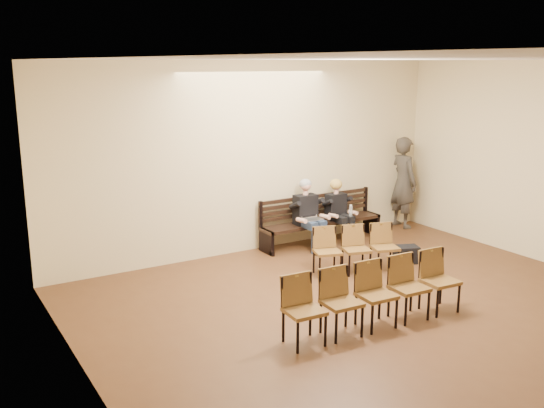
{
  "coord_description": "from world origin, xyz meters",
  "views": [
    {
      "loc": [
        -5.45,
        -4.59,
        3.46
      ],
      "look_at": [
        -0.19,
        4.05,
        1.09
      ],
      "focal_mm": 40.0,
      "sensor_mm": 36.0,
      "label": 1
    }
  ],
  "objects": [
    {
      "name": "bag",
      "position": [
        1.89,
        2.9,
        0.15
      ],
      "size": [
        0.48,
        0.41,
        0.3
      ],
      "primitive_type": "cube",
      "rotation": [
        0.0,
        0.0,
        -0.38
      ],
      "color": "black",
      "rests_on": "ground"
    },
    {
      "name": "bench",
      "position": [
        1.31,
        4.65,
        0.23
      ],
      "size": [
        2.6,
        0.9,
        0.45
      ],
      "primitive_type": "cube",
      "color": "black",
      "rests_on": "ground"
    },
    {
      "name": "room_walls",
      "position": [
        0.0,
        0.79,
        2.54
      ],
      "size": [
        8.02,
        10.01,
        3.51
      ],
      "color": "beige",
      "rests_on": "ground"
    },
    {
      "name": "seated_man",
      "position": [
        0.9,
        4.53,
        0.64
      ],
      "size": [
        0.54,
        0.74,
        1.29
      ],
      "primitive_type": null,
      "color": "black",
      "rests_on": "ground"
    },
    {
      "name": "passerby",
      "position": [
        3.5,
        4.75,
        1.12
      ],
      "size": [
        0.56,
        0.83,
        2.23
      ],
      "primitive_type": "imported",
      "rotation": [
        0.0,
        0.0,
        1.54
      ],
      "color": "#39342F",
      "rests_on": "ground"
    },
    {
      "name": "laptop",
      "position": [
        0.91,
        4.38,
        0.58
      ],
      "size": [
        0.4,
        0.35,
        0.25
      ],
      "primitive_type": "cube",
      "rotation": [
        0.0,
        0.0,
        -0.25
      ],
      "color": "#B6B6BA",
      "rests_on": "bench"
    },
    {
      "name": "chair_row_front",
      "position": [
        0.79,
        2.95,
        0.4
      ],
      "size": [
        1.51,
        0.86,
        0.8
      ],
      "primitive_type": "cube",
      "rotation": [
        0.0,
        0.0,
        -0.31
      ],
      "color": "brown",
      "rests_on": "ground"
    },
    {
      "name": "water_bottle",
      "position": [
        1.72,
        4.28,
        0.57
      ],
      "size": [
        0.08,
        0.08,
        0.23
      ],
      "primitive_type": "cylinder",
      "rotation": [
        0.0,
        0.0,
        0.19
      ],
      "color": "silver",
      "rests_on": "bench"
    },
    {
      "name": "seated_woman",
      "position": [
        1.63,
        4.53,
        0.56
      ],
      "size": [
        0.48,
        0.67,
        1.12
      ],
      "primitive_type": null,
      "color": "black",
      "rests_on": "ground"
    },
    {
      "name": "ground",
      "position": [
        0.0,
        0.0,
        0.0
      ],
      "size": [
        10.0,
        10.0,
        0.0
      ],
      "primitive_type": "plane",
      "color": "#52331C",
      "rests_on": "ground"
    },
    {
      "name": "chair_row_back",
      "position": [
        -0.34,
        1.14,
        0.44
      ],
      "size": [
        2.72,
        0.63,
        0.88
      ],
      "primitive_type": "cube",
      "rotation": [
        0.0,
        0.0,
        -0.06
      ],
      "color": "brown",
      "rests_on": "ground"
    }
  ]
}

